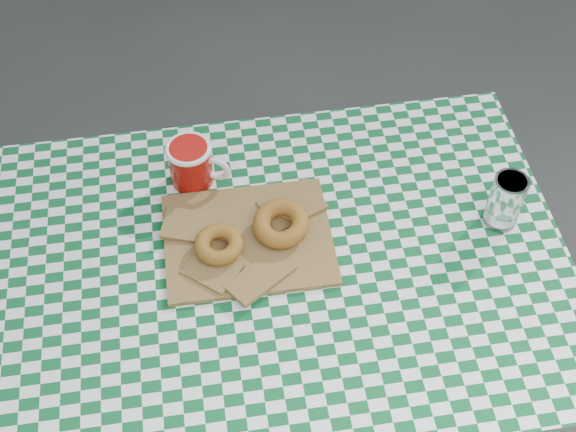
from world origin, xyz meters
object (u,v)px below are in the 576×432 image
(table, at_px, (267,358))
(drinking_glass, at_px, (505,201))
(coffee_mug, at_px, (190,164))
(paper_bag, at_px, (248,238))

(table, relative_size, drinking_glass, 9.63)
(coffee_mug, relative_size, drinking_glass, 1.44)
(paper_bag, bearing_deg, table, -71.59)
(table, xyz_separation_m, coffee_mug, (-0.12, 0.24, 0.43))
(paper_bag, xyz_separation_m, coffee_mug, (-0.10, 0.18, 0.04))
(paper_bag, bearing_deg, drinking_glass, -2.57)
(paper_bag, bearing_deg, coffee_mug, 119.01)
(table, bearing_deg, coffee_mug, 115.90)
(coffee_mug, bearing_deg, drinking_glass, 4.31)
(paper_bag, distance_m, coffee_mug, 0.21)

